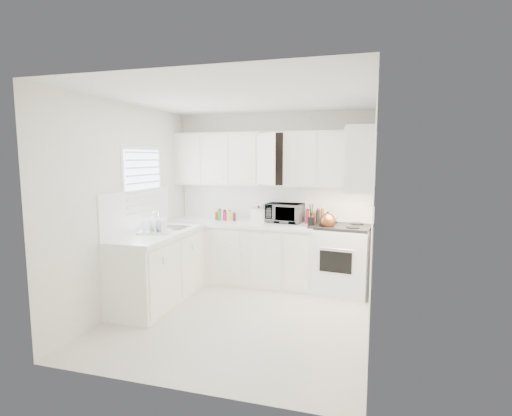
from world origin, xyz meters
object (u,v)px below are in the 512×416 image
at_px(stove, 341,249).
at_px(dish_rack, 154,225).
at_px(rice_cooker, 259,214).
at_px(tea_kettle, 328,220).
at_px(utensil_crock, 311,215).
at_px(microwave, 285,211).

relative_size(stove, dish_rack, 3.11).
xyz_separation_m(rice_cooker, dish_rack, (-1.05, -1.26, -0.01)).
xyz_separation_m(stove, dish_rack, (-2.30, -1.15, 0.44)).
distance_m(tea_kettle, utensil_crock, 0.24).
bearing_deg(microwave, stove, -3.69).
bearing_deg(tea_kettle, stove, 28.07).
xyz_separation_m(tea_kettle, rice_cooker, (-1.07, 0.27, 0.00)).
bearing_deg(utensil_crock, dish_rack, -151.29).
xyz_separation_m(tea_kettle, dish_rack, (-2.12, -0.99, -0.01)).
distance_m(microwave, rice_cooker, 0.41).
relative_size(tea_kettle, rice_cooker, 1.13).
distance_m(rice_cooker, dish_rack, 1.64).
relative_size(tea_kettle, utensil_crock, 0.83).
relative_size(rice_cooker, dish_rack, 0.61).
distance_m(microwave, utensil_crock, 0.52).
relative_size(microwave, dish_rack, 1.30).
height_order(tea_kettle, utensil_crock, utensil_crock).
height_order(rice_cooker, dish_rack, rice_cooker).
height_order(microwave, rice_cooker, microwave).
xyz_separation_m(stove, microwave, (-0.85, 0.17, 0.50)).
bearing_deg(rice_cooker, microwave, 13.59).
xyz_separation_m(tea_kettle, utensil_crock, (-0.24, 0.04, 0.05)).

